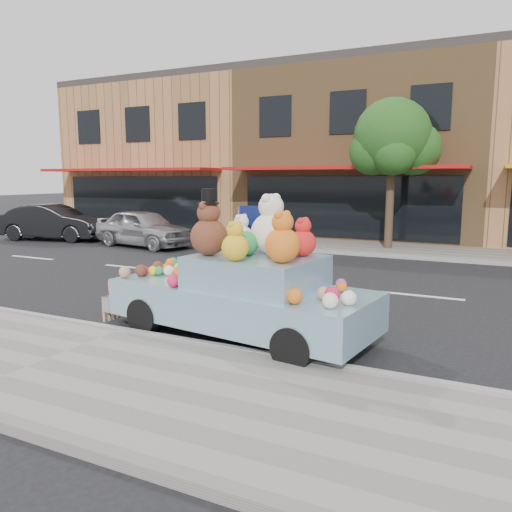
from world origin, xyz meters
The scene contains 11 objects.
ground centered at (0.00, 0.00, 0.00)m, with size 120.00×120.00×0.00m, color black.
near_sidewalk centered at (0.00, -6.50, 0.06)m, with size 60.00×3.00×0.12m, color gray.
far_sidewalk centered at (0.00, 6.50, 0.06)m, with size 60.00×3.00×0.12m, color gray.
near_kerb centered at (0.00, -5.00, 0.07)m, with size 60.00×0.12×0.13m, color gray.
far_kerb centered at (0.00, 5.00, 0.07)m, with size 60.00×0.12×0.13m, color gray.
storefront_left centered at (-10.00, 11.97, 3.64)m, with size 10.00×9.80×7.30m.
storefront_mid centered at (0.00, 11.97, 3.64)m, with size 10.00×9.80×7.30m.
street_tree centered at (2.03, 6.55, 3.69)m, with size 3.00×2.70×5.22m.
car_silver centered at (-6.42, 3.68, 0.70)m, with size 1.65×4.11×1.40m, color #A1A1A5.
car_dark centered at (-11.02, 3.66, 0.73)m, with size 1.54×4.42×1.46m, color black.
art_car centered at (1.80, -4.19, 0.83)m, with size 4.68×2.34×2.38m.
Camera 1 is at (5.39, -11.09, 2.55)m, focal length 35.00 mm.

